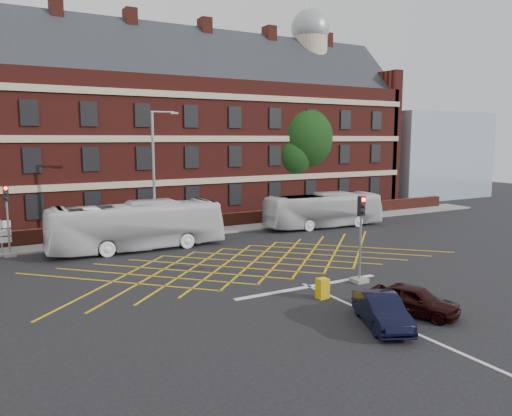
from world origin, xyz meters
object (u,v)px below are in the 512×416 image
bus_left (137,226)px  car_maroon (414,300)px  direction_signs (1,233)px  street_lamp (155,200)px  car_navy (382,310)px  utility_cabinet (322,288)px  traffic_light_near (360,247)px  bus_right (324,210)px  traffic_light_far (8,227)px  deciduous_tree (296,144)px

bus_left → car_maroon: bearing=-158.5°
direction_signs → street_lamp: bearing=-10.6°
direction_signs → car_navy: bearing=-59.1°
utility_cabinet → direction_signs: bearing=126.5°
bus_left → traffic_light_near: 14.59m
bus_right → car_maroon: size_ratio=2.78×
car_navy → utility_cabinet: bearing=113.0°
car_navy → traffic_light_near: 5.92m
bus_left → car_navy: (4.29, -17.42, -0.93)m
traffic_light_far → direction_signs: size_ratio=1.94×
direction_signs → car_maroon: bearing=-54.5°
street_lamp → deciduous_tree: bearing=28.0°
bus_right → car_maroon: bearing=158.8°
street_lamp → traffic_light_far: bearing=171.6°
bus_right → street_lamp: bearing=95.0°
bus_left → utility_cabinet: 14.38m
deciduous_tree → traffic_light_far: (-25.93, -7.87, -4.76)m
car_maroon → street_lamp: size_ratio=0.40×
deciduous_tree → direction_signs: 27.84m
deciduous_tree → utility_cabinet: bearing=-121.4°
deciduous_tree → traffic_light_near: deciduous_tree is taller
car_maroon → traffic_light_far: (-13.54, 19.13, 1.16)m
street_lamp → utility_cabinet: street_lamp is taller
car_maroon → street_lamp: bearing=81.7°
utility_cabinet → street_lamp: bearing=101.2°
bus_right → car_navy: size_ratio=2.67×
deciduous_tree → traffic_light_far: size_ratio=2.48×
traffic_light_near → traffic_light_far: 20.67m
traffic_light_far → deciduous_tree: bearing=16.9°
traffic_light_near → street_lamp: bearing=114.1°
car_navy → street_lamp: (-2.80, 18.16, 2.40)m
bus_right → car_navy: bus_right is taller
deciduous_tree → direction_signs: bearing=-164.2°
direction_signs → traffic_light_near: bearing=-44.9°
traffic_light_near → street_lamp: street_lamp is taller
bus_right → traffic_light_far: traffic_light_far is taller
bus_right → direction_signs: bus_right is taller
car_maroon → traffic_light_near: 4.84m
car_maroon → utility_cabinet: bearing=96.6°
bus_right → street_lamp: (-13.72, 0.09, 1.64)m
bus_left → direction_signs: bearing=73.4°
car_navy → direction_signs: (-11.89, 19.86, 0.77)m
car_maroon → traffic_light_far: bearing=101.9°
car_navy → deciduous_tree: (14.43, 27.31, 5.92)m
deciduous_tree → traffic_light_near: bearing=-116.7°
car_navy → traffic_light_far: size_ratio=0.86×
bus_left → car_navy: 17.96m
car_maroon → deciduous_tree: size_ratio=0.33×
deciduous_tree → utility_cabinet: deciduous_tree is taller
bus_left → car_navy: bus_left is taller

